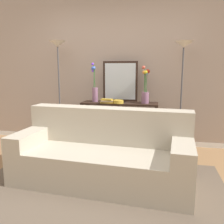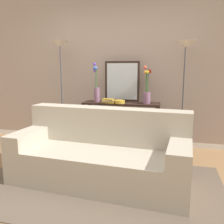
{
  "view_description": "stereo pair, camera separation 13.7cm",
  "coord_description": "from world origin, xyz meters",
  "px_view_note": "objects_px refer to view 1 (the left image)",
  "views": [
    {
      "loc": [
        0.94,
        -2.41,
        1.37
      ],
      "look_at": [
        0.27,
        0.89,
        0.76
      ],
      "focal_mm": 38.5,
      "sensor_mm": 36.0,
      "label": 1
    },
    {
      "loc": [
        1.08,
        -2.38,
        1.37
      ],
      "look_at": [
        0.27,
        0.89,
        0.76
      ],
      "focal_mm": 38.5,
      "sensor_mm": 36.0,
      "label": 2
    }
  ],
  "objects_px": {
    "couch": "(103,156)",
    "wall_mirror": "(120,81)",
    "book_row_under_console": "(101,144)",
    "floor_lamp_left": "(58,64)",
    "book_stack": "(107,101)",
    "vase_tall_flowers": "(95,88)",
    "fruit_bowl": "(118,102)",
    "console_table": "(120,117)",
    "floor_lamp_right": "(183,66)",
    "vase_short_flowers": "(145,90)"
  },
  "relations": [
    {
      "from": "couch",
      "to": "console_table",
      "type": "distance_m",
      "value": 1.26
    },
    {
      "from": "couch",
      "to": "wall_mirror",
      "type": "distance_m",
      "value": 1.63
    },
    {
      "from": "couch",
      "to": "vase_short_flowers",
      "type": "xyz_separation_m",
      "value": [
        0.42,
        1.21,
        0.71
      ]
    },
    {
      "from": "console_table",
      "to": "wall_mirror",
      "type": "distance_m",
      "value": 0.62
    },
    {
      "from": "console_table",
      "to": "vase_short_flowers",
      "type": "height_order",
      "value": "vase_short_flowers"
    },
    {
      "from": "wall_mirror",
      "to": "vase_tall_flowers",
      "type": "distance_m",
      "value": 0.46
    },
    {
      "from": "floor_lamp_right",
      "to": "vase_tall_flowers",
      "type": "xyz_separation_m",
      "value": [
        -1.43,
        0.0,
        -0.36
      ]
    },
    {
      "from": "console_table",
      "to": "vase_short_flowers",
      "type": "bearing_deg",
      "value": -3.66
    },
    {
      "from": "console_table",
      "to": "book_stack",
      "type": "height_order",
      "value": "book_stack"
    },
    {
      "from": "console_table",
      "to": "fruit_bowl",
      "type": "height_order",
      "value": "fruit_bowl"
    },
    {
      "from": "vase_tall_flowers",
      "to": "console_table",
      "type": "bearing_deg",
      "value": -0.37
    },
    {
      "from": "wall_mirror",
      "to": "vase_tall_flowers",
      "type": "relative_size",
      "value": 1.04
    },
    {
      "from": "vase_tall_flowers",
      "to": "book_stack",
      "type": "xyz_separation_m",
      "value": [
        0.25,
        -0.13,
        -0.2
      ]
    },
    {
      "from": "vase_short_flowers",
      "to": "vase_tall_flowers",
      "type": "bearing_deg",
      "value": 177.99
    },
    {
      "from": "floor_lamp_right",
      "to": "book_stack",
      "type": "height_order",
      "value": "floor_lamp_right"
    },
    {
      "from": "wall_mirror",
      "to": "fruit_bowl",
      "type": "height_order",
      "value": "wall_mirror"
    },
    {
      "from": "console_table",
      "to": "book_row_under_console",
      "type": "distance_m",
      "value": 0.6
    },
    {
      "from": "couch",
      "to": "console_table",
      "type": "bearing_deg",
      "value": 90.33
    },
    {
      "from": "console_table",
      "to": "floor_lamp_right",
      "type": "relative_size",
      "value": 0.71
    },
    {
      "from": "couch",
      "to": "floor_lamp_left",
      "type": "bearing_deg",
      "value": 131.4
    },
    {
      "from": "vase_short_flowers",
      "to": "book_row_under_console",
      "type": "relative_size",
      "value": 1.47
    },
    {
      "from": "vase_short_flowers",
      "to": "console_table",
      "type": "bearing_deg",
      "value": 176.34
    },
    {
      "from": "floor_lamp_right",
      "to": "book_row_under_console",
      "type": "distance_m",
      "value": 1.89
    },
    {
      "from": "vase_tall_flowers",
      "to": "book_stack",
      "type": "height_order",
      "value": "vase_tall_flowers"
    },
    {
      "from": "couch",
      "to": "book_row_under_console",
      "type": "distance_m",
      "value": 1.3
    },
    {
      "from": "fruit_bowl",
      "to": "book_stack",
      "type": "xyz_separation_m",
      "value": [
        -0.19,
        -0.01,
        0.0
      ]
    },
    {
      "from": "floor_lamp_left",
      "to": "wall_mirror",
      "type": "height_order",
      "value": "floor_lamp_left"
    },
    {
      "from": "vase_short_flowers",
      "to": "book_row_under_console",
      "type": "distance_m",
      "value": 1.23
    },
    {
      "from": "couch",
      "to": "wall_mirror",
      "type": "xyz_separation_m",
      "value": [
        -0.03,
        1.39,
        0.84
      ]
    },
    {
      "from": "floor_lamp_right",
      "to": "vase_tall_flowers",
      "type": "distance_m",
      "value": 1.48
    },
    {
      "from": "console_table",
      "to": "floor_lamp_left",
      "type": "height_order",
      "value": "floor_lamp_left"
    },
    {
      "from": "couch",
      "to": "vase_short_flowers",
      "type": "distance_m",
      "value": 1.46
    },
    {
      "from": "floor_lamp_left",
      "to": "book_stack",
      "type": "distance_m",
      "value": 1.08
    },
    {
      "from": "console_table",
      "to": "wall_mirror",
      "type": "xyz_separation_m",
      "value": [
        -0.02,
        0.16,
        0.59
      ]
    },
    {
      "from": "book_stack",
      "to": "vase_short_flowers",
      "type": "bearing_deg",
      "value": 9.25
    },
    {
      "from": "fruit_bowl",
      "to": "floor_lamp_right",
      "type": "bearing_deg",
      "value": 6.89
    },
    {
      "from": "console_table",
      "to": "floor_lamp_left",
      "type": "relative_size",
      "value": 0.69
    },
    {
      "from": "couch",
      "to": "floor_lamp_left",
      "type": "xyz_separation_m",
      "value": [
        -1.09,
        1.23,
        1.13
      ]
    },
    {
      "from": "wall_mirror",
      "to": "book_stack",
      "type": "bearing_deg",
      "value": -120.24
    },
    {
      "from": "floor_lamp_left",
      "to": "vase_tall_flowers",
      "type": "relative_size",
      "value": 2.79
    },
    {
      "from": "floor_lamp_right",
      "to": "vase_short_flowers",
      "type": "xyz_separation_m",
      "value": [
        -0.57,
        -0.03,
        -0.38
      ]
    },
    {
      "from": "vase_short_flowers",
      "to": "wall_mirror",
      "type": "bearing_deg",
      "value": 157.41
    },
    {
      "from": "floor_lamp_left",
      "to": "fruit_bowl",
      "type": "height_order",
      "value": "floor_lamp_left"
    },
    {
      "from": "vase_tall_flowers",
      "to": "fruit_bowl",
      "type": "bearing_deg",
      "value": -15.88
    },
    {
      "from": "floor_lamp_left",
      "to": "fruit_bowl",
      "type": "xyz_separation_m",
      "value": [
        1.08,
        -0.12,
        -0.6
      ]
    },
    {
      "from": "vase_tall_flowers",
      "to": "book_row_under_console",
      "type": "relative_size",
      "value": 1.59
    },
    {
      "from": "vase_tall_flowers",
      "to": "fruit_bowl",
      "type": "height_order",
      "value": "vase_tall_flowers"
    },
    {
      "from": "console_table",
      "to": "book_stack",
      "type": "bearing_deg",
      "value": -145.6
    },
    {
      "from": "console_table",
      "to": "vase_short_flowers",
      "type": "relative_size",
      "value": 2.1
    },
    {
      "from": "wall_mirror",
      "to": "floor_lamp_right",
      "type": "bearing_deg",
      "value": -8.89
    }
  ]
}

